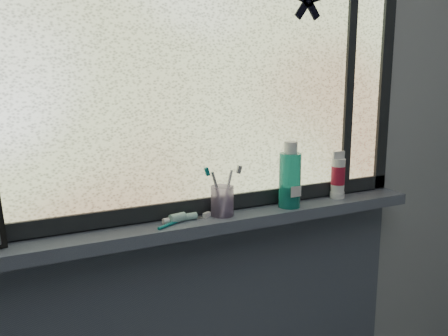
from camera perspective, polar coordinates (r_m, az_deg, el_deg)
The scene contains 12 objects.
wall_back at distance 1.64m, azimuth -3.07°, elevation 2.72°, with size 3.00×0.01×2.50m, color #9EA3A8.
windowsill at distance 1.63m, azimuth -1.89°, elevation -6.36°, with size 1.62×0.14×0.04m, color #4A5263.
window_pane at distance 1.60m, azimuth -2.83°, elevation 12.57°, with size 1.50×0.01×1.00m, color silver.
frame_bottom at distance 1.66m, azimuth -2.61°, elevation -4.25°, with size 1.60×0.03×0.05m, color black.
frame_right at distance 2.04m, azimuth 17.93°, elevation 11.81°, with size 0.05×0.03×1.10m, color black.
frame_mullion at distance 1.92m, azimuth 14.14°, elevation 12.07°, with size 0.04×0.03×1.00m, color black.
starfish_sticker at distance 1.80m, azimuth 9.57°, elevation 18.36°, with size 0.15×0.02×0.15m, color black, non-canonical shape.
toothpaste_tube at distance 1.59m, azimuth -4.75°, elevation -5.60°, with size 0.16×0.03×0.03m, color white, non-canonical shape.
toothbrush_cup at distance 1.63m, azimuth -0.20°, elevation -3.79°, with size 0.07×0.07×0.10m, color #BB9DCF.
toothbrush_lying at distance 1.58m, azimuth -5.26°, elevation -5.94°, with size 0.23×0.02×0.02m, color #0D7475, non-canonical shape.
mouthwash_bottle at distance 1.73m, azimuth 7.55°, elevation -0.75°, with size 0.08×0.08×0.19m, color teal.
cream_tube at distance 1.89m, azimuth 12.91°, elevation -0.58°, with size 0.05×0.05×0.13m, color silver.
Camera 1 is at (-0.66, -0.18, 1.50)m, focal length 40.00 mm.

